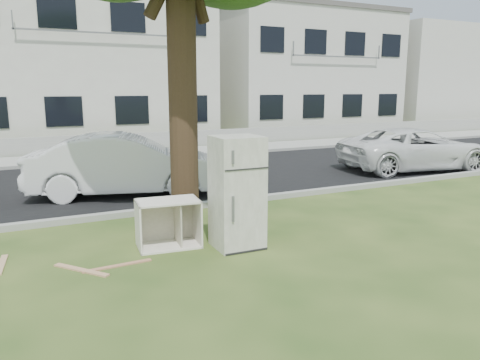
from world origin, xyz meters
name	(u,v)px	position (x,y,z in m)	size (l,w,h in m)	color
ground	(244,242)	(0.00, 0.00, 0.00)	(120.00, 120.00, 0.00)	#284318
road	(149,180)	(0.00, 6.00, 0.01)	(120.00, 7.00, 0.01)	black
kerb_near	(193,209)	(0.00, 2.45, 0.00)	(120.00, 0.18, 0.12)	gray
kerb_far	(121,162)	(0.00, 9.55, 0.00)	(120.00, 0.18, 0.12)	gray
sidewalk	(113,156)	(0.00, 11.00, 0.01)	(120.00, 2.80, 0.01)	gray
low_wall	(105,143)	(0.00, 12.60, 0.35)	(120.00, 0.15, 0.70)	gray
townhouse_center	(82,63)	(0.00, 17.50, 3.72)	(11.22, 8.16, 7.44)	silver
townhouse_right	(293,72)	(12.00, 17.50, 3.42)	(10.20, 8.16, 6.84)	beige
filler_right	(451,78)	(26.00, 18.00, 3.20)	(16.00, 9.00, 6.40)	silver
fridge	(237,192)	(-0.20, -0.14, 0.90)	(0.74, 0.69, 1.80)	#B4AFA2
cabinet	(168,223)	(-1.20, 0.35, 0.39)	(0.99, 0.62, 0.77)	beige
plank_a	(117,266)	(-2.14, -0.16, 0.01)	(1.00, 0.08, 0.02)	#B37856
plank_b	(81,270)	(-2.64, -0.11, 0.01)	(0.96, 0.10, 0.02)	tan
plank_c	(2,265)	(-3.65, 0.62, 0.01)	(0.82, 0.09, 0.02)	tan
car_center	(126,165)	(-0.97, 4.37, 0.74)	(1.56, 4.49, 1.48)	silver
car_right	(415,149)	(7.95, 3.93, 0.66)	(2.19, 4.74, 1.32)	white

